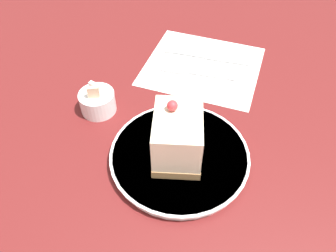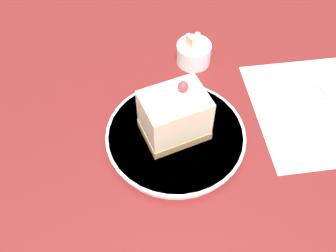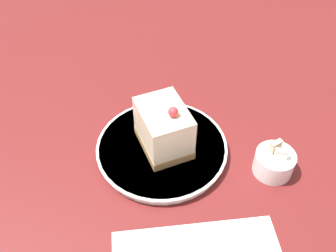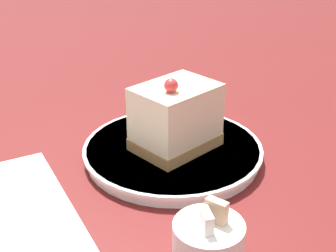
# 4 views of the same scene
# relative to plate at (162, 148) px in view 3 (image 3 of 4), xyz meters

# --- Properties ---
(ground_plane) EXTENTS (4.00, 4.00, 0.00)m
(ground_plane) POSITION_rel_plate_xyz_m (-0.01, 0.03, -0.01)
(ground_plane) COLOR #5B1919
(plate) EXTENTS (0.22, 0.22, 0.02)m
(plate) POSITION_rel_plate_xyz_m (0.00, 0.00, 0.00)
(plate) COLOR white
(plate) RESTS_ON ground_plane
(cake_slice) EXTENTS (0.10, 0.08, 0.10)m
(cake_slice) POSITION_rel_plate_xyz_m (-0.00, 0.00, 0.05)
(cake_slice) COLOR #9E7547
(cake_slice) RESTS_ON plate
(sugar_bowl) EXTENTS (0.06, 0.06, 0.06)m
(sugar_bowl) POSITION_rel_plate_xyz_m (0.08, 0.16, 0.01)
(sugar_bowl) COLOR white
(sugar_bowl) RESTS_ON ground_plane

